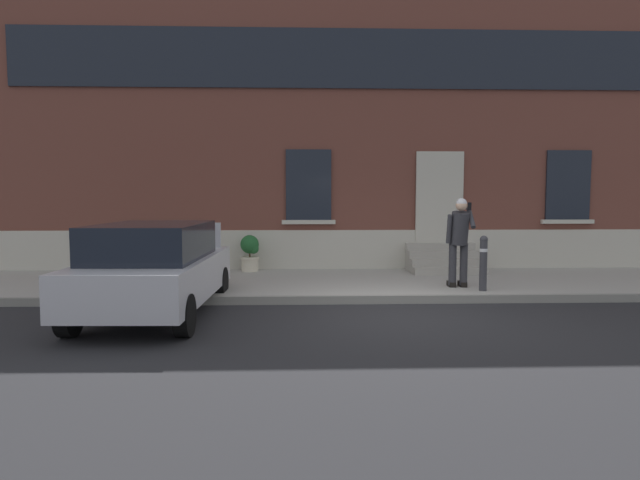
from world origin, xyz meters
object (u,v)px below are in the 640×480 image
at_px(hatchback_car_silver, 156,267).
at_px(person_on_phone, 459,237).
at_px(planter_cream, 250,252).
at_px(bollard_near_person, 483,261).
at_px(planter_olive, 170,253).

height_order(hatchback_car_silver, person_on_phone, person_on_phone).
distance_m(hatchback_car_silver, planter_cream, 4.26).
bearing_deg(person_on_phone, hatchback_car_silver, 179.68).
xyz_separation_m(bollard_near_person, planter_cream, (-4.63, 2.86, -0.11)).
height_order(planter_olive, planter_cream, same).
height_order(hatchback_car_silver, planter_olive, hatchback_car_silver).
bearing_deg(bollard_near_person, planter_cream, 148.31).
xyz_separation_m(person_on_phone, planter_cream, (-4.28, 2.48, -0.54)).
bearing_deg(planter_olive, hatchback_car_silver, -79.87).
xyz_separation_m(hatchback_car_silver, planter_olive, (-0.71, 3.97, -0.18)).
xyz_separation_m(planter_olive, planter_cream, (1.86, 0.13, 0.00)).
xyz_separation_m(hatchback_car_silver, bollard_near_person, (5.78, 1.24, -0.08)).
bearing_deg(hatchback_car_silver, planter_cream, 74.35).
relative_size(bollard_near_person, planter_cream, 1.22).
height_order(bollard_near_person, planter_cream, bollard_near_person).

